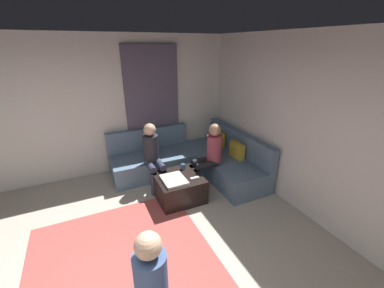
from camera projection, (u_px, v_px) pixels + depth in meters
name	position (u px, v px, depth m)	size (l,w,h in m)	color
wall_back	(331.00, 136.00, 3.28)	(6.00, 0.12, 2.70)	silver
wall_left	(85.00, 110.00, 4.59)	(0.12, 6.00, 2.70)	silver
curtain_panel	(153.00, 109.00, 5.05)	(0.06, 1.10, 2.50)	#595166
area_rug	(126.00, 274.00, 2.85)	(2.60, 2.20, 0.01)	#AD4C47
sectional_couch	(194.00, 160.00, 5.01)	(2.10, 2.55, 0.87)	slate
ottoman	(179.00, 187.00, 4.19)	(0.76, 0.76, 0.42)	black
folded_blanket	(174.00, 180.00, 3.97)	(0.44, 0.36, 0.04)	white
coffee_mug	(183.00, 166.00, 4.35)	(0.08, 0.08, 0.10)	#334C72
game_remote	(195.00, 178.00, 4.04)	(0.05, 0.15, 0.02)	white
person_on_couch_back	(209.00, 153.00, 4.43)	(0.30, 0.60, 1.20)	black
person_on_couch_side	(153.00, 154.00, 4.40)	(0.60, 0.30, 1.20)	#2D3347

